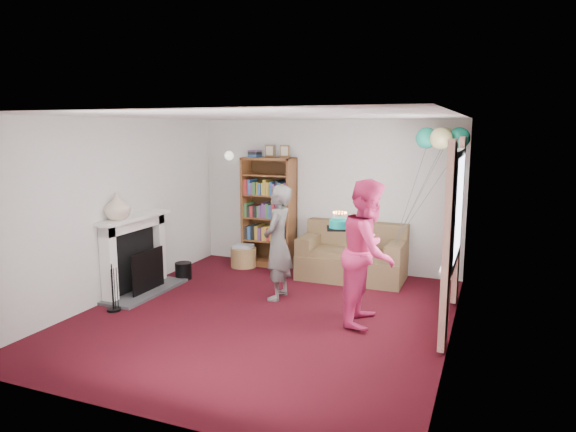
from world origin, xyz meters
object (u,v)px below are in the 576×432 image
at_px(sofa, 353,258).
at_px(person_striped, 278,243).
at_px(birthday_cake, 340,224).
at_px(bookcase, 270,213).
at_px(person_magenta, 369,252).

bearing_deg(sofa, person_striped, -117.73).
height_order(sofa, birthday_cake, birthday_cake).
bearing_deg(person_striped, bookcase, -155.85).
relative_size(person_striped, birthday_cake, 4.94).
relative_size(bookcase, person_striped, 1.30).
xyz_separation_m(sofa, person_striped, (-0.71, -1.37, 0.47)).
distance_m(bookcase, birthday_cake, 2.52).
bearing_deg(person_magenta, birthday_cake, 60.24).
relative_size(bookcase, sofa, 1.27).
bearing_deg(bookcase, sofa, -8.56).
bearing_deg(person_striped, person_magenta, 69.93).
bearing_deg(sofa, bookcase, 171.02).
bearing_deg(birthday_cake, sofa, 98.18).
height_order(bookcase, sofa, bookcase).
height_order(bookcase, birthday_cake, bookcase).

